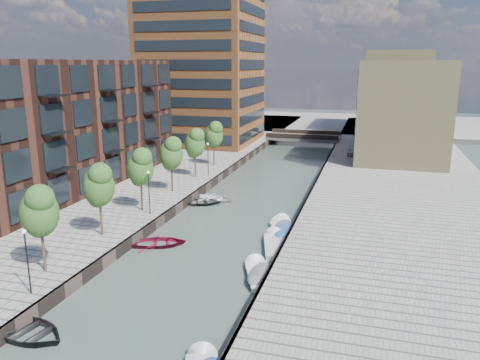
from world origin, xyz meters
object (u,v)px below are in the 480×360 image
at_px(motorboat_3, 283,231).
at_px(motorboat_4, 282,227).
at_px(tree_1, 39,210).
at_px(tree_4, 171,153).
at_px(car, 354,150).
at_px(tree_2, 99,184).
at_px(sloop_4, 200,204).
at_px(sloop_0, 27,336).
at_px(bridge, 304,137).
at_px(motorboat_2, 275,245).
at_px(motorboat_1, 258,274).
at_px(sloop_3, 212,201).
at_px(tree_3, 140,166).
at_px(tree_5, 195,142).
at_px(tree_6, 214,134).
at_px(sloop_2, 159,245).

xyz_separation_m(motorboat_3, motorboat_4, (-0.25, 1.11, -0.02)).
height_order(tree_1, tree_4, same).
height_order(tree_4, car, tree_4).
distance_m(tree_2, motorboat_3, 16.22).
bearing_deg(sloop_4, sloop_0, 164.88).
height_order(tree_1, motorboat_3, tree_1).
relative_size(bridge, tree_4, 2.18).
bearing_deg(motorboat_2, tree_2, -163.93).
height_order(motorboat_1, motorboat_2, motorboat_2).
bearing_deg(sloop_4, sloop_3, -46.53).
bearing_deg(sloop_4, tree_1, 156.04).
relative_size(tree_3, motorboat_3, 1.14).
bearing_deg(tree_5, sloop_4, -65.82).
xyz_separation_m(tree_4, sloop_0, (3.10, -26.68, -5.31)).
xyz_separation_m(tree_3, tree_6, (0.00, 21.00, 0.00)).
bearing_deg(tree_4, motorboat_3, -26.70).
height_order(tree_1, motorboat_2, tree_1).
relative_size(tree_5, motorboat_3, 1.14).
relative_size(motorboat_4, car, 1.15).
relative_size(bridge, motorboat_4, 2.76).
height_order(tree_1, tree_2, same).
xyz_separation_m(sloop_3, motorboat_4, (9.07, -6.52, 0.18)).
distance_m(tree_4, sloop_0, 27.38).
bearing_deg(motorboat_3, motorboat_2, -90.12).
xyz_separation_m(sloop_2, motorboat_4, (9.06, 6.78, 0.18)).
xyz_separation_m(tree_1, motorboat_2, (13.64, 10.93, -5.21)).
relative_size(tree_6, motorboat_3, 1.14).
xyz_separation_m(motorboat_1, motorboat_4, (-0.23, 10.10, -0.00)).
height_order(bridge, tree_3, tree_3).
xyz_separation_m(motorboat_2, car, (4.49, 36.90, 1.60)).
relative_size(sloop_3, sloop_4, 1.06).
relative_size(motorboat_3, car, 1.28).
xyz_separation_m(tree_6, motorboat_3, (13.64, -20.86, -5.11)).
relative_size(tree_4, tree_5, 1.00).
bearing_deg(tree_2, sloop_4, 75.56).
bearing_deg(car, motorboat_3, -93.22).
distance_m(tree_6, sloop_3, 14.91).
distance_m(bridge, motorboat_3, 47.16).
bearing_deg(tree_5, tree_6, 90.00).
height_order(tree_5, motorboat_4, tree_5).
height_order(motorboat_1, motorboat_3, motorboat_3).
bearing_deg(tree_5, tree_4, -90.00).
xyz_separation_m(bridge, tree_1, (-8.50, -61.00, 3.92)).
height_order(tree_1, sloop_3, tree_1).
distance_m(tree_6, motorboat_2, 28.15).
distance_m(tree_6, sloop_2, 27.41).
distance_m(sloop_2, motorboat_3, 10.91).
relative_size(tree_6, sloop_0, 1.16).
bearing_deg(sloop_3, sloop_2, -174.90).
distance_m(tree_1, tree_4, 21.00).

